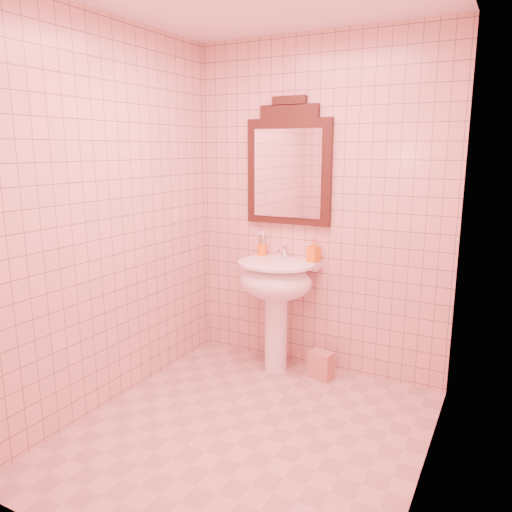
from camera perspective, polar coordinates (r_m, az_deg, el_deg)
The scene contains 8 objects.
floor at distance 3.21m, azimuth -1.02°, elevation -19.59°, with size 2.20×2.20×0.00m, color #C89D90.
back_wall at distance 3.76m, azimuth 7.04°, elevation 5.35°, with size 2.00×0.02×2.50m, color #CEA290.
pedestal_sink at distance 3.75m, azimuth 2.29°, elevation -3.74°, with size 0.58×0.58×0.86m.
faucet at distance 3.81m, azimuth 3.21°, elevation 0.50°, with size 0.04×0.16×0.11m.
mirror at distance 3.80m, azimuth 3.74°, elevation 10.19°, with size 0.67×0.06×0.94m.
toothbrush_cup at distance 3.94m, azimuth 0.69°, elevation 0.76°, with size 0.07×0.07×0.17m.
soap_dispenser at distance 3.73m, azimuth 6.59°, elevation 0.64°, with size 0.08×0.08×0.18m, color orange.
towel at distance 3.86m, azimuth 7.43°, elevation -12.24°, with size 0.17×0.11×0.21m, color tan.
Camera 1 is at (1.32, -2.39, 1.69)m, focal length 35.00 mm.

